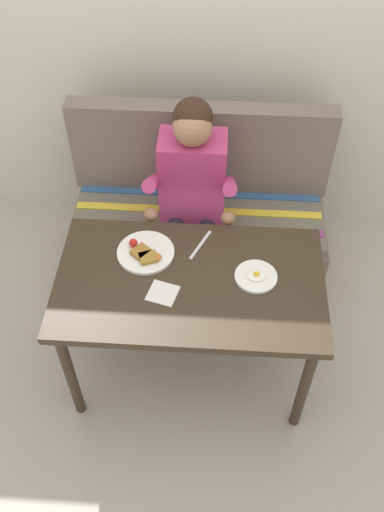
{
  "coord_description": "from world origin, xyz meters",
  "views": [
    {
      "loc": [
        0.11,
        -1.56,
        2.66
      ],
      "look_at": [
        0.0,
        0.15,
        0.72
      ],
      "focal_mm": 39.35,
      "sensor_mm": 36.0,
      "label": 1
    }
  ],
  "objects_px": {
    "plate_eggs": "(256,276)",
    "couch": "(199,222)",
    "knife": "(200,245)",
    "table": "(190,291)",
    "napkin": "(163,293)",
    "person": "(192,189)",
    "plate_breakfast": "(145,253)"
  },
  "relations": [
    {
      "from": "couch",
      "to": "plate_eggs",
      "type": "distance_m",
      "value": 0.89
    },
    {
      "from": "table",
      "to": "knife",
      "type": "xyz_separation_m",
      "value": [
        0.04,
        0.21,
        0.08
      ]
    },
    {
      "from": "person",
      "to": "knife",
      "type": "distance_m",
      "value": 0.38
    },
    {
      "from": "table",
      "to": "plate_eggs",
      "type": "relative_size",
      "value": 6.3
    },
    {
      "from": "plate_eggs",
      "to": "napkin",
      "type": "xyz_separation_m",
      "value": [
        -0.4,
        -0.12,
        -0.01
      ]
    },
    {
      "from": "plate_eggs",
      "to": "knife",
      "type": "distance_m",
      "value": 0.31
    },
    {
      "from": "knife",
      "to": "couch",
      "type": "bearing_deg",
      "value": 118.55
    },
    {
      "from": "plate_breakfast",
      "to": "knife",
      "type": "height_order",
      "value": "plate_breakfast"
    },
    {
      "from": "person",
      "to": "plate_breakfast",
      "type": "relative_size",
      "value": 4.57
    },
    {
      "from": "person",
      "to": "plate_eggs",
      "type": "bearing_deg",
      "value": -60.11
    },
    {
      "from": "napkin",
      "to": "knife",
      "type": "distance_m",
      "value": 0.33
    },
    {
      "from": "person",
      "to": "plate_eggs",
      "type": "height_order",
      "value": "person"
    },
    {
      "from": "couch",
      "to": "napkin",
      "type": "height_order",
      "value": "couch"
    },
    {
      "from": "plate_eggs",
      "to": "table",
      "type": "bearing_deg",
      "value": -173.95
    },
    {
      "from": "plate_eggs",
      "to": "napkin",
      "type": "height_order",
      "value": "plate_eggs"
    },
    {
      "from": "couch",
      "to": "plate_breakfast",
      "type": "distance_m",
      "value": 0.78
    },
    {
      "from": "table",
      "to": "napkin",
      "type": "height_order",
      "value": "napkin"
    },
    {
      "from": "table",
      "to": "couch",
      "type": "height_order",
      "value": "couch"
    },
    {
      "from": "table",
      "to": "napkin",
      "type": "bearing_deg",
      "value": -142.98
    },
    {
      "from": "couch",
      "to": "plate_breakfast",
      "type": "xyz_separation_m",
      "value": [
        -0.21,
        -0.63,
        0.41
      ]
    },
    {
      "from": "couch",
      "to": "person",
      "type": "relative_size",
      "value": 1.19
    },
    {
      "from": "table",
      "to": "couch",
      "type": "bearing_deg",
      "value": 90.0
    },
    {
      "from": "plate_breakfast",
      "to": "knife",
      "type": "bearing_deg",
      "value": 16.41
    },
    {
      "from": "knife",
      "to": "plate_breakfast",
      "type": "bearing_deg",
      "value": -138.75
    },
    {
      "from": "plate_breakfast",
      "to": "plate_eggs",
      "type": "xyz_separation_m",
      "value": [
        0.51,
        -0.11,
        -0.0
      ]
    },
    {
      "from": "table",
      "to": "knife",
      "type": "height_order",
      "value": "knife"
    },
    {
      "from": "plate_eggs",
      "to": "couch",
      "type": "bearing_deg",
      "value": 111.73
    },
    {
      "from": "couch",
      "to": "person",
      "type": "bearing_deg",
      "value": -99.35
    },
    {
      "from": "couch",
      "to": "plate_eggs",
      "type": "xyz_separation_m",
      "value": [
        0.29,
        -0.73,
        0.41
      ]
    },
    {
      "from": "plate_breakfast",
      "to": "plate_eggs",
      "type": "height_order",
      "value": "plate_breakfast"
    },
    {
      "from": "napkin",
      "to": "knife",
      "type": "height_order",
      "value": "napkin"
    },
    {
      "from": "couch",
      "to": "person",
      "type": "distance_m",
      "value": 0.45
    }
  ]
}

